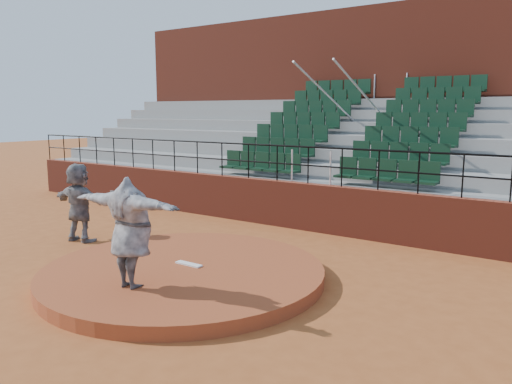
% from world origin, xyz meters
% --- Properties ---
extents(ground, '(90.00, 90.00, 0.00)m').
position_xyz_m(ground, '(0.00, 0.00, 0.00)').
color(ground, '#A15124').
rests_on(ground, ground).
extents(pitchers_mound, '(5.50, 5.50, 0.25)m').
position_xyz_m(pitchers_mound, '(0.00, 0.00, 0.12)').
color(pitchers_mound, '#9C4523').
rests_on(pitchers_mound, ground).
extents(pitching_rubber, '(0.60, 0.15, 0.03)m').
position_xyz_m(pitching_rubber, '(0.00, 0.15, 0.27)').
color(pitching_rubber, white).
rests_on(pitching_rubber, pitchers_mound).
extents(boundary_wall, '(24.00, 0.30, 1.30)m').
position_xyz_m(boundary_wall, '(0.00, 5.00, 0.65)').
color(boundary_wall, maroon).
rests_on(boundary_wall, ground).
extents(wall_railing, '(24.04, 0.05, 1.03)m').
position_xyz_m(wall_railing, '(0.00, 5.00, 2.03)').
color(wall_railing, black).
rests_on(wall_railing, boundary_wall).
extents(seating_deck, '(24.00, 5.97, 4.63)m').
position_xyz_m(seating_deck, '(0.00, 8.65, 1.43)').
color(seating_deck, gray).
rests_on(seating_deck, ground).
extents(press_box_facade, '(24.00, 3.00, 7.10)m').
position_xyz_m(press_box_facade, '(0.00, 12.60, 3.55)').
color(press_box_facade, maroon).
rests_on(press_box_facade, ground).
extents(pitcher, '(2.40, 0.73, 1.93)m').
position_xyz_m(pitcher, '(0.03, -1.33, 1.22)').
color(pitcher, black).
rests_on(pitcher, pitchers_mound).
extents(fielder, '(1.91, 0.83, 1.99)m').
position_xyz_m(fielder, '(-4.13, 0.66, 1.00)').
color(fielder, black).
rests_on(fielder, ground).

